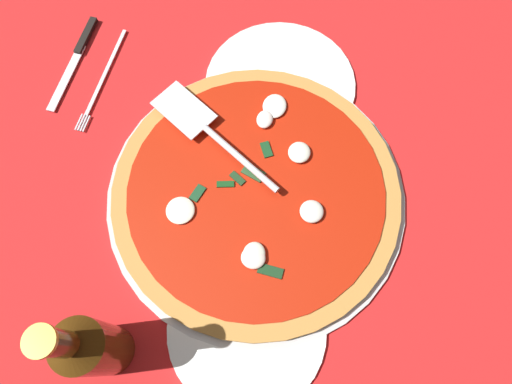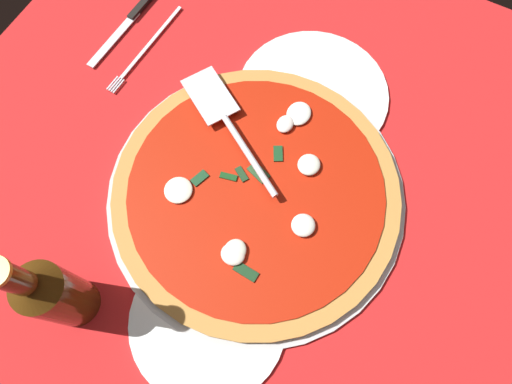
# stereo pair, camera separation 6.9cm
# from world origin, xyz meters

# --- Properties ---
(ground_plane) EXTENTS (1.11, 1.11, 0.01)m
(ground_plane) POSITION_xyz_m (0.00, 0.00, -0.00)
(ground_plane) COLOR red
(checker_pattern) EXTENTS (1.11, 1.11, 0.00)m
(checker_pattern) POSITION_xyz_m (0.00, 0.00, 0.00)
(checker_pattern) COLOR silver
(checker_pattern) RESTS_ON ground_plane
(pizza_pan) EXTENTS (0.45, 0.45, 0.01)m
(pizza_pan) POSITION_xyz_m (-0.02, -0.02, 0.01)
(pizza_pan) COLOR #B7BABB
(pizza_pan) RESTS_ON ground_plane
(dinner_plate_left) EXTENTS (0.25, 0.25, 0.01)m
(dinner_plate_left) POSITION_xyz_m (-0.23, -0.02, 0.01)
(dinner_plate_left) COLOR white
(dinner_plate_left) RESTS_ON ground_plane
(dinner_plate_right) EXTENTS (0.22, 0.22, 0.01)m
(dinner_plate_right) POSITION_xyz_m (0.17, 0.01, 0.01)
(dinner_plate_right) COLOR white
(dinner_plate_right) RESTS_ON ground_plane
(pizza) EXTENTS (0.43, 0.43, 0.03)m
(pizza) POSITION_xyz_m (-0.02, -0.02, 0.02)
(pizza) COLOR #BE833C
(pizza) RESTS_ON pizza_pan
(pizza_server) EXTENTS (0.15, 0.23, 0.01)m
(pizza_server) POSITION_xyz_m (-0.09, -0.10, 0.04)
(pizza_server) COLOR silver
(pizza_server) RESTS_ON pizza
(place_setting_near) EXTENTS (0.22, 0.14, 0.01)m
(place_setting_near) POSITION_xyz_m (-0.19, -0.34, 0.00)
(place_setting_near) COLOR white
(place_setting_near) RESTS_ON ground_plane
(beer_bottle) EXTENTS (0.06, 0.06, 0.23)m
(beer_bottle) POSITION_xyz_m (0.24, -0.16, 0.09)
(beer_bottle) COLOR #4B2D0D
(beer_bottle) RESTS_ON ground_plane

